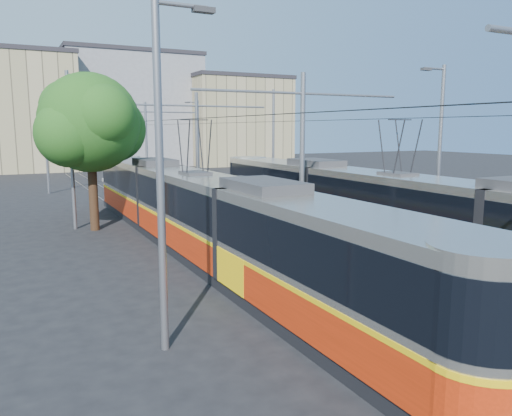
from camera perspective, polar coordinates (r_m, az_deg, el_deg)
ground at (r=14.76m, az=22.17°, el=-12.04°), size 160.00×160.00×0.00m
platform at (r=28.42m, az=-4.51°, el=-1.10°), size 4.00×50.00×0.30m
tactile_strip_left at (r=27.88m, az=-7.27°, el=-1.02°), size 0.70×50.00×0.01m
tactile_strip_right at (r=28.96m, az=-1.86°, el=-0.57°), size 0.70×50.00×0.01m
rails at (r=28.44m, az=-4.51°, el=-1.37°), size 8.71×70.00×0.03m
track_arrow at (r=10.50m, az=21.50°, el=-20.94°), size 1.20×5.00×0.01m
tram_left at (r=20.88m, az=-6.88°, el=-0.49°), size 2.43×30.28×5.50m
tram_right at (r=21.18m, az=15.70°, el=-0.22°), size 2.43×29.64×5.50m
catenary at (r=25.37m, az=-2.16°, el=7.64°), size 9.20×70.00×7.00m
street_lamps at (r=31.73m, az=-7.38°, el=7.24°), size 15.18×38.22×8.00m
shelter at (r=27.94m, az=-1.60°, el=1.49°), size 0.85×1.13×2.23m
tree at (r=26.70m, az=-17.85°, el=9.05°), size 5.44×5.03×7.90m
building_left at (r=68.92m, az=-26.78°, el=9.80°), size 16.32×12.24×14.35m
building_centre at (r=74.80m, az=-14.29°, el=10.80°), size 18.36×14.28×15.55m
building_right at (r=73.56m, az=-2.32°, el=9.94°), size 14.28×10.20×12.57m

